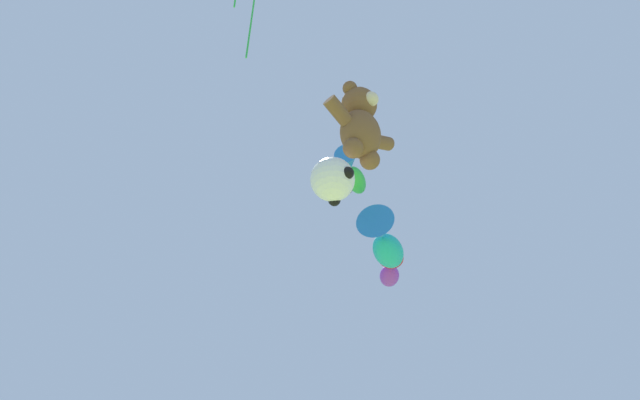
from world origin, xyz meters
TOP-DOWN VIEW (x-y plane):
  - teddy_bear_kite at (2.04, 4.99)m, footprint 1.82×0.80m
  - soccer_ball_kite at (1.57, 5.28)m, footprint 0.86×0.85m
  - fish_kite_emerald at (4.37, 7.24)m, footprint 1.64×1.21m
  - fish_kite_teal at (6.43, 8.02)m, footprint 2.42×1.83m
  - fish_kite_violet at (8.33, 9.32)m, footprint 1.61×1.53m

SIDE VIEW (x-z plane):
  - soccer_ball_kite at x=1.57m, z-range 7.58..8.37m
  - teddy_bear_kite at x=2.04m, z-range 8.48..10.32m
  - fish_kite_teal at x=6.43m, z-range 9.66..10.65m
  - fish_kite_violet at x=8.33m, z-range 10.21..10.94m
  - fish_kite_emerald at x=4.37m, z-range 10.60..11.17m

